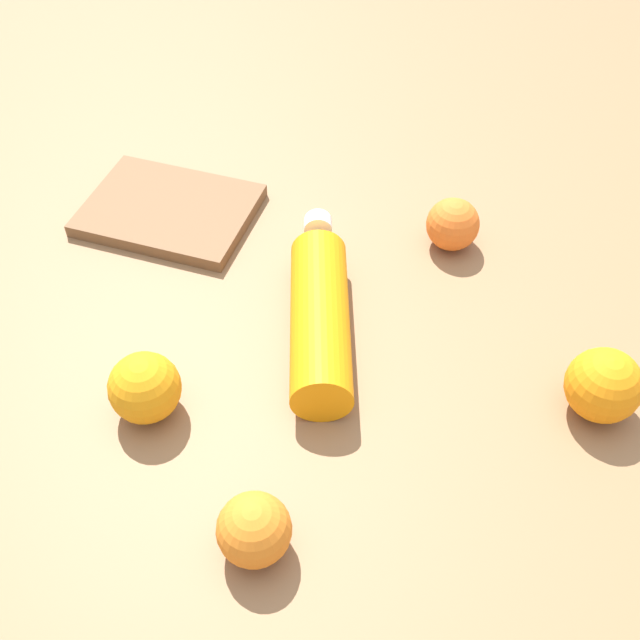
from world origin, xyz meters
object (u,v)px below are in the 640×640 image
Objects in this scene: orange_0 at (254,530)px; orange_2 at (453,224)px; water_bottle at (320,306)px; cutting_board at (169,210)px; orange_3 at (604,385)px; orange_1 at (145,388)px.

orange_0 reaches higher than orange_2.
orange_2 is at bearing -50.74° from water_bottle.
orange_0 reaches higher than cutting_board.
water_bottle is at bearing -164.10° from orange_3.
orange_3 is at bearing -26.43° from orange_2.
water_bottle is 3.81× the size of orange_2.
orange_2 is 0.38m from cutting_board.
orange_3 reaches higher than cutting_board.
water_bottle is at bearing -101.87° from orange_2.
water_bottle is 3.71× the size of orange_0.
orange_0 is 0.32× the size of cutting_board.
orange_1 is (-0.07, -0.21, 0.00)m from water_bottle.
cutting_board is at bearing -150.88° from orange_2.
orange_3 is 0.59m from cutting_board.
orange_1 reaches higher than orange_0.
orange_1 is 0.96× the size of orange_3.
orange_3 is (0.38, 0.29, 0.00)m from orange_1.
orange_0 is at bearing -14.40° from orange_1.
orange_1 reaches higher than orange_2.
orange_2 is 0.29m from orange_3.
orange_1 is at bearing -105.12° from orange_2.
orange_1 reaches higher than cutting_board.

